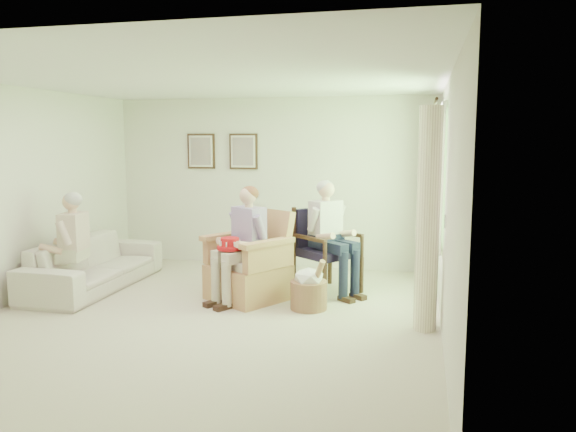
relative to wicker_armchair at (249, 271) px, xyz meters
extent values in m
plane|color=beige|center=(-0.21, -0.87, -0.35)|extent=(5.50, 5.50, 0.00)
cube|color=silver|center=(-0.21, 1.88, 0.95)|extent=(5.00, 0.04, 2.60)
cube|color=silver|center=(-0.21, -3.62, 0.95)|extent=(5.00, 0.04, 2.60)
cube|color=silver|center=(-2.71, -0.87, 0.95)|extent=(0.04, 5.50, 2.60)
cube|color=silver|center=(2.29, -0.87, 0.95)|extent=(0.04, 5.50, 2.60)
cube|color=white|center=(-0.21, -0.87, 2.25)|extent=(5.00, 5.50, 0.02)
cube|color=#2D6B23|center=(2.26, 0.33, 1.20)|extent=(0.02, 1.40, 1.50)
cube|color=white|center=(2.25, 0.33, 1.98)|extent=(0.04, 1.52, 0.06)
cube|color=white|center=(2.25, 0.33, 0.42)|extent=(0.04, 1.52, 0.06)
cylinder|color=#382114|center=(2.16, 0.33, 2.00)|extent=(0.03, 2.50, 0.03)
cylinder|color=#FBF2C4|center=(2.12, -0.65, 0.80)|extent=(0.34, 0.34, 2.30)
cylinder|color=#FBF2C4|center=(2.12, 1.31, 0.80)|extent=(0.34, 0.34, 2.30)
cube|color=#382114|center=(-1.36, 1.85, 1.43)|extent=(0.45, 0.03, 0.55)
cube|color=silver|center=(-1.36, 1.83, 1.43)|extent=(0.39, 0.01, 0.49)
cube|color=tan|center=(-1.36, 1.82, 1.43)|extent=(0.33, 0.01, 0.43)
cube|color=#382114|center=(-0.66, 1.85, 1.43)|extent=(0.45, 0.03, 0.55)
cube|color=silver|center=(-0.66, 1.83, 1.43)|extent=(0.39, 0.01, 0.49)
cube|color=tan|center=(-0.66, 1.82, 1.43)|extent=(0.33, 0.01, 0.43)
cube|color=tan|center=(0.00, -0.04, -0.13)|extent=(0.82, 0.80, 0.43)
cube|color=beige|center=(0.00, -0.07, 0.13)|extent=(0.63, 0.61, 0.10)
cube|color=tan|center=(0.00, 0.30, 0.43)|extent=(0.76, 0.23, 0.64)
cube|color=tan|center=(-0.38, -0.04, 0.24)|extent=(0.10, 0.74, 0.31)
cube|color=tan|center=(0.38, -0.04, 0.24)|extent=(0.10, 0.74, 0.31)
cylinder|color=black|center=(0.58, 0.21, -0.12)|extent=(0.06, 0.06, 0.47)
cylinder|color=black|center=(1.22, 0.21, -0.12)|extent=(0.06, 0.06, 0.47)
cylinder|color=black|center=(0.58, 0.81, -0.12)|extent=(0.06, 0.06, 0.47)
cylinder|color=black|center=(1.22, 0.81, -0.12)|extent=(0.06, 0.06, 0.47)
cube|color=#1C1732|center=(0.90, 0.51, 0.17)|extent=(0.62, 0.60, 0.11)
cube|color=#1C1732|center=(0.90, 0.80, 0.46)|extent=(0.57, 0.07, 0.53)
imported|color=beige|center=(-2.16, 0.01, -0.02)|extent=(2.23, 0.87, 0.65)
cube|color=#C2B29C|center=(0.00, -0.07, 0.29)|extent=(0.40, 0.26, 0.16)
cube|color=#9E85BC|center=(0.00, -0.05, 0.57)|extent=(0.39, 0.24, 0.46)
sphere|color=#DDAD8E|center=(0.00, -0.06, 0.94)|extent=(0.21, 0.21, 0.21)
ellipsoid|color=brown|center=(0.00, -0.03, 0.97)|extent=(0.22, 0.22, 0.18)
cube|color=#C2B29C|center=(-0.10, -0.29, 0.24)|extent=(0.14, 0.44, 0.13)
cube|color=#C2B29C|center=(0.10, -0.29, 0.24)|extent=(0.14, 0.44, 0.13)
cylinder|color=#C2B29C|center=(-0.10, -0.49, -0.05)|extent=(0.12, 0.12, 0.54)
cylinder|color=#C2B29C|center=(0.10, -0.49, -0.05)|extent=(0.12, 0.12, 0.54)
cube|color=#171C34|center=(0.90, 0.51, 0.34)|extent=(0.40, 0.26, 0.16)
cube|color=silver|center=(0.90, 0.53, 0.62)|extent=(0.39, 0.24, 0.46)
sphere|color=#DDAD8E|center=(0.90, 0.52, 0.99)|extent=(0.21, 0.21, 0.21)
ellipsoid|color=#B7B2AD|center=(0.90, 0.54, 1.01)|extent=(0.22, 0.22, 0.18)
cube|color=#171C34|center=(0.80, 0.29, 0.29)|extent=(0.14, 0.44, 0.13)
cube|color=#171C34|center=(1.00, 0.29, 0.29)|extent=(0.14, 0.44, 0.13)
cylinder|color=#171C34|center=(0.80, 0.09, -0.03)|extent=(0.12, 0.12, 0.58)
cylinder|color=#171C34|center=(1.00, 0.09, -0.03)|extent=(0.12, 0.12, 0.58)
cube|color=beige|center=(-2.16, -0.46, 0.21)|extent=(0.42, 0.26, 0.16)
cube|color=beige|center=(-2.16, -0.44, 0.49)|extent=(0.41, 0.24, 0.46)
sphere|color=#DDAD8E|center=(-2.16, -0.45, 0.86)|extent=(0.21, 0.21, 0.21)
ellipsoid|color=#B7B2AD|center=(-2.16, -0.42, 0.89)|extent=(0.22, 0.22, 0.18)
cube|color=beige|center=(-2.26, -0.68, 0.16)|extent=(0.14, 0.44, 0.13)
cube|color=beige|center=(-2.06, -0.68, 0.16)|extent=(0.14, 0.44, 0.13)
cylinder|color=beige|center=(-2.26, -0.88, -0.09)|extent=(0.12, 0.12, 0.46)
cylinder|color=beige|center=(-2.06, -0.88, -0.09)|extent=(0.12, 0.12, 0.46)
cylinder|color=#B51217|center=(-0.14, -0.31, 0.34)|extent=(0.30, 0.30, 0.04)
cylinder|color=#B51217|center=(-0.14, -0.31, 0.40)|extent=(0.22, 0.22, 0.12)
cube|color=white|center=(-0.02, -0.31, 0.40)|extent=(0.04, 0.01, 0.05)
cube|color=white|center=(-0.06, -0.23, 0.40)|extent=(0.04, 0.04, 0.05)
cube|color=white|center=(-0.14, -0.19, 0.40)|extent=(0.01, 0.04, 0.05)
cube|color=white|center=(-0.22, -0.23, 0.40)|extent=(0.04, 0.04, 0.05)
cube|color=white|center=(-0.25, -0.31, 0.40)|extent=(0.05, 0.01, 0.05)
cube|color=white|center=(-0.22, -0.39, 0.40)|extent=(0.04, 0.04, 0.05)
cube|color=white|center=(-0.14, -0.42, 0.40)|extent=(0.01, 0.05, 0.05)
cube|color=white|center=(-0.06, -0.39, 0.40)|extent=(0.04, 0.04, 0.05)
cylinder|color=tan|center=(0.81, -0.27, -0.18)|extent=(0.56, 0.56, 0.33)
ellipsoid|color=white|center=(0.81, -0.27, 0.03)|extent=(0.38, 0.38, 0.23)
cylinder|color=#A57F56|center=(0.90, -0.31, 0.03)|extent=(0.17, 0.31, 0.50)
camera|label=1|loc=(2.05, -6.50, 1.62)|focal=35.00mm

